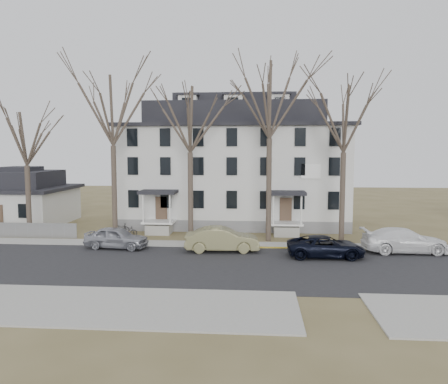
# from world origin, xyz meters

# --- Properties ---
(ground) EXTENTS (120.00, 120.00, 0.00)m
(ground) POSITION_xyz_m (0.00, 0.00, 0.00)
(ground) COLOR brown
(ground) RESTS_ON ground
(main_road) EXTENTS (120.00, 10.00, 0.04)m
(main_road) POSITION_xyz_m (0.00, 2.00, 0.00)
(main_road) COLOR #27272A
(main_road) RESTS_ON ground
(far_sidewalk) EXTENTS (120.00, 2.00, 0.08)m
(far_sidewalk) POSITION_xyz_m (0.00, 8.00, 0.00)
(far_sidewalk) COLOR #A09F97
(far_sidewalk) RESTS_ON ground
(near_sidewalk_left) EXTENTS (20.00, 5.00, 0.08)m
(near_sidewalk_left) POSITION_xyz_m (-8.00, -5.00, 0.00)
(near_sidewalk_left) COLOR #A09F97
(near_sidewalk_left) RESTS_ON ground
(yellow_curb) EXTENTS (14.00, 0.25, 0.06)m
(yellow_curb) POSITION_xyz_m (5.00, 7.10, 0.00)
(yellow_curb) COLOR gold
(yellow_curb) RESTS_ON ground
(boarding_house) EXTENTS (20.80, 12.36, 12.05)m
(boarding_house) POSITION_xyz_m (-2.00, 17.95, 5.38)
(boarding_house) COLOR slate
(boarding_house) RESTS_ON ground
(small_house) EXTENTS (8.70, 8.70, 5.00)m
(small_house) POSITION_xyz_m (-22.00, 16.00, 2.25)
(small_house) COLOR silver
(small_house) RESTS_ON ground
(tree_far_left) EXTENTS (8.40, 8.40, 13.72)m
(tree_far_left) POSITION_xyz_m (-11.00, 9.80, 10.34)
(tree_far_left) COLOR #473B31
(tree_far_left) RESTS_ON ground
(tree_mid_left) EXTENTS (7.80, 7.80, 12.74)m
(tree_mid_left) POSITION_xyz_m (-5.00, 9.80, 9.60)
(tree_mid_left) COLOR #473B31
(tree_mid_left) RESTS_ON ground
(tree_center) EXTENTS (9.00, 9.00, 14.70)m
(tree_center) POSITION_xyz_m (1.00, 9.80, 11.08)
(tree_center) COLOR #473B31
(tree_center) RESTS_ON ground
(tree_mid_right) EXTENTS (7.80, 7.80, 12.74)m
(tree_mid_right) POSITION_xyz_m (6.50, 9.80, 9.60)
(tree_mid_right) COLOR #473B31
(tree_mid_right) RESTS_ON ground
(tree_bungalow) EXTENTS (6.60, 6.60, 10.78)m
(tree_bungalow) POSITION_xyz_m (-18.00, 9.80, 8.12)
(tree_bungalow) COLOR #473B31
(tree_bungalow) RESTS_ON ground
(car_silver) EXTENTS (4.64, 2.31, 1.52)m
(car_silver) POSITION_xyz_m (-9.74, 6.27, 0.76)
(car_silver) COLOR #9EA0A8
(car_silver) RESTS_ON ground
(car_tan) EXTENTS (5.16, 2.14, 1.66)m
(car_tan) POSITION_xyz_m (-2.24, 5.91, 0.83)
(car_tan) COLOR olive
(car_tan) RESTS_ON ground
(car_navy) EXTENTS (5.01, 2.36, 1.38)m
(car_navy) POSITION_xyz_m (4.58, 4.79, 0.69)
(car_navy) COLOR black
(car_navy) RESTS_ON ground
(car_white) EXTENTS (5.71, 2.48, 1.64)m
(car_white) POSITION_xyz_m (10.08, 6.52, 0.82)
(car_white) COLOR white
(car_white) RESTS_ON ground
(bicycle_left) EXTENTS (1.58, 0.66, 0.81)m
(bicycle_left) POSITION_xyz_m (-11.30, 12.07, 0.41)
(bicycle_left) COLOR black
(bicycle_left) RESTS_ON ground
(bicycle_right) EXTENTS (1.52, 0.75, 0.88)m
(bicycle_right) POSITION_xyz_m (-10.14, 10.31, 0.44)
(bicycle_right) COLOR black
(bicycle_right) RESTS_ON ground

